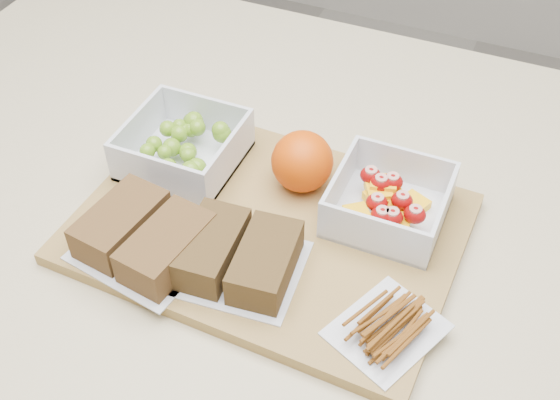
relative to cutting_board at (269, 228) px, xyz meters
The scene contains 7 objects.
cutting_board is the anchor object (origin of this frame).
grape_container 0.15m from the cutting_board, 156.98° to the left, with size 0.13×0.13×0.06m.
fruit_container 0.14m from the cutting_board, 28.30° to the left, with size 0.12×0.12×0.05m.
orange 0.09m from the cutting_board, 82.35° to the left, with size 0.07×0.07×0.07m, color #DF4A05.
sandwich_bag_left 0.14m from the cutting_board, 140.66° to the right, with size 0.16×0.14×0.04m.
sandwich_bag_center 0.08m from the cutting_board, 92.24° to the right, with size 0.14×0.13×0.04m.
pretzel_bag 0.19m from the cutting_board, 27.65° to the right, with size 0.12×0.13×0.02m.
Camera 1 is at (0.24, -0.51, 1.49)m, focal length 45.00 mm.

